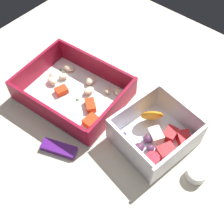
{
  "coord_description": "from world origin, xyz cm",
  "views": [
    {
      "loc": [
        -25.41,
        27.19,
        53.27
      ],
      "look_at": [
        -2.17,
        -0.19,
        4.0
      ],
      "focal_mm": 47.3,
      "sensor_mm": 36.0,
      "label": 1
    }
  ],
  "objects": [
    {
      "name": "pasta_container",
      "position": [
        7.7,
        0.9,
        3.74
      ],
      "size": [
        23.14,
        18.7,
        5.78
      ],
      "rotation": [
        0.0,
        0.0,
        0.09
      ],
      "color": "white",
      "rests_on": "table_surface"
    },
    {
      "name": "table_surface",
      "position": [
        0.0,
        0.0,
        1.0
      ],
      "size": [
        80.0,
        80.0,
        2.0
      ],
      "primitive_type": "cube",
      "color": "beige",
      "rests_on": "ground"
    },
    {
      "name": "paper_cup_liner",
      "position": [
        -22.57,
        0.16,
        3.09
      ],
      "size": [
        3.67,
        3.67,
        2.18
      ],
      "primitive_type": "cylinder",
      "color": "white",
      "rests_on": "table_surface"
    },
    {
      "name": "candy_bar",
      "position": [
        0.7,
        12.49,
        2.6
      ],
      "size": [
        7.39,
        4.8,
        1.2
      ],
      "primitive_type": "cube",
      "rotation": [
        0.0,
        0.0,
        0.38
      ],
      "color": "#51197A",
      "rests_on": "table_surface"
    },
    {
      "name": "fruit_bowl",
      "position": [
        -12.32,
        -1.39,
        4.18
      ],
      "size": [
        15.26,
        16.19,
        6.46
      ],
      "rotation": [
        0.0,
        0.0,
        -0.17
      ],
      "color": "white",
      "rests_on": "table_surface"
    }
  ]
}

